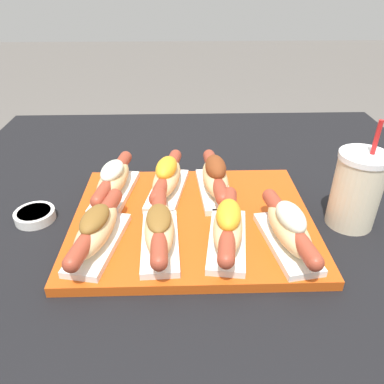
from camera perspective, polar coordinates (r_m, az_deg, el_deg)
patio_table at (r=0.96m, az=1.20°, el=-21.25°), size 1.14×1.19×0.68m
serving_tray at (r=0.70m, az=0.05°, el=-4.28°), size 0.44×0.35×0.02m
hot_dog_0 at (r=0.63m, az=-14.36°, el=-5.62°), size 0.09×0.20×0.07m
hot_dog_1 at (r=0.61m, az=-5.00°, el=-5.60°), size 0.07×0.21×0.06m
hot_dog_2 at (r=0.61m, az=5.49°, el=-5.22°), size 0.08×0.20×0.08m
hot_dog_3 at (r=0.63m, az=14.54°, el=-5.39°), size 0.08×0.20×0.07m
hot_dog_4 at (r=0.76m, az=-11.88°, el=1.74°), size 0.09×0.20×0.07m
hot_dog_5 at (r=0.75m, az=-3.85°, el=2.16°), size 0.09×0.20×0.07m
hot_dog_6 at (r=0.75m, az=3.55°, el=2.20°), size 0.07×0.20×0.08m
sauce_bowl at (r=0.77m, az=-22.83°, el=-3.25°), size 0.07×0.07×0.02m
drink_cup at (r=0.73m, az=23.78°, el=0.31°), size 0.09×0.09×0.20m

